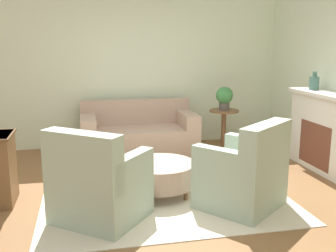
{
  "coord_description": "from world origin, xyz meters",
  "views": [
    {
      "loc": [
        -0.9,
        -4.27,
        1.79
      ],
      "look_at": [
        0.15,
        0.55,
        0.75
      ],
      "focal_mm": 42.0,
      "sensor_mm": 36.0,
      "label": 1
    }
  ],
  "objects_px": {
    "vase_mantel_near": "(314,83)",
    "armchair_left": "(97,186)",
    "couch": "(138,134)",
    "potted_plant_on_side_table": "(224,97)",
    "ottoman_table": "(160,173)",
    "side_table": "(224,123)",
    "armchair_right": "(245,175)"
  },
  "relations": [
    {
      "from": "armchair_left",
      "to": "potted_plant_on_side_table",
      "type": "relative_size",
      "value": 2.87
    },
    {
      "from": "side_table",
      "to": "vase_mantel_near",
      "type": "relative_size",
      "value": 2.59
    },
    {
      "from": "couch",
      "to": "side_table",
      "type": "xyz_separation_m",
      "value": [
        1.43,
        -0.19,
        0.16
      ]
    },
    {
      "from": "ottoman_table",
      "to": "vase_mantel_near",
      "type": "relative_size",
      "value": 3.18
    },
    {
      "from": "side_table",
      "to": "potted_plant_on_side_table",
      "type": "bearing_deg",
      "value": -135.0
    },
    {
      "from": "armchair_right",
      "to": "vase_mantel_near",
      "type": "xyz_separation_m",
      "value": [
        1.62,
        1.35,
        0.85
      ]
    },
    {
      "from": "armchair_left",
      "to": "armchair_right",
      "type": "relative_size",
      "value": 1.0
    },
    {
      "from": "side_table",
      "to": "potted_plant_on_side_table",
      "type": "height_order",
      "value": "potted_plant_on_side_table"
    },
    {
      "from": "couch",
      "to": "side_table",
      "type": "height_order",
      "value": "couch"
    },
    {
      "from": "couch",
      "to": "armchair_right",
      "type": "distance_m",
      "value": 2.66
    },
    {
      "from": "ottoman_table",
      "to": "potted_plant_on_side_table",
      "type": "relative_size",
      "value": 2.2
    },
    {
      "from": "couch",
      "to": "potted_plant_on_side_table",
      "type": "bearing_deg",
      "value": -7.43
    },
    {
      "from": "potted_plant_on_side_table",
      "to": "side_table",
      "type": "bearing_deg",
      "value": 45.0
    },
    {
      "from": "ottoman_table",
      "to": "armchair_left",
      "type": "bearing_deg",
      "value": -142.26
    },
    {
      "from": "armchair_left",
      "to": "armchair_right",
      "type": "distance_m",
      "value": 1.6
    },
    {
      "from": "couch",
      "to": "vase_mantel_near",
      "type": "height_order",
      "value": "vase_mantel_near"
    },
    {
      "from": "armchair_right",
      "to": "side_table",
      "type": "bearing_deg",
      "value": 75.45
    },
    {
      "from": "armchair_left",
      "to": "potted_plant_on_side_table",
      "type": "distance_m",
      "value": 3.26
    },
    {
      "from": "vase_mantel_near",
      "to": "couch",
      "type": "bearing_deg",
      "value": 154.37
    },
    {
      "from": "potted_plant_on_side_table",
      "to": "armchair_right",
      "type": "bearing_deg",
      "value": -104.55
    },
    {
      "from": "armchair_right",
      "to": "potted_plant_on_side_table",
      "type": "xyz_separation_m",
      "value": [
        0.61,
        2.34,
        0.54
      ]
    },
    {
      "from": "ottoman_table",
      "to": "vase_mantel_near",
      "type": "height_order",
      "value": "vase_mantel_near"
    },
    {
      "from": "vase_mantel_near",
      "to": "armchair_right",
      "type": "bearing_deg",
      "value": -140.15
    },
    {
      "from": "couch",
      "to": "armchair_right",
      "type": "height_order",
      "value": "armchair_right"
    },
    {
      "from": "armchair_left",
      "to": "vase_mantel_near",
      "type": "relative_size",
      "value": 4.16
    },
    {
      "from": "side_table",
      "to": "vase_mantel_near",
      "type": "bearing_deg",
      "value": -44.21
    },
    {
      "from": "side_table",
      "to": "potted_plant_on_side_table",
      "type": "relative_size",
      "value": 1.79
    },
    {
      "from": "side_table",
      "to": "armchair_left",
      "type": "bearing_deg",
      "value": -133.3
    },
    {
      "from": "vase_mantel_near",
      "to": "armchair_left",
      "type": "bearing_deg",
      "value": -157.2
    },
    {
      "from": "ottoman_table",
      "to": "vase_mantel_near",
      "type": "distance_m",
      "value": 2.76
    },
    {
      "from": "armchair_right",
      "to": "ottoman_table",
      "type": "bearing_deg",
      "value": 145.17
    },
    {
      "from": "armchair_right",
      "to": "potted_plant_on_side_table",
      "type": "bearing_deg",
      "value": 75.45
    }
  ]
}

